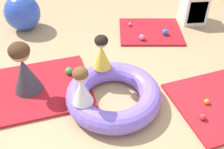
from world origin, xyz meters
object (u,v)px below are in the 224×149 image
object	(u,v)px
child_in_white	(82,86)
storage_cube	(194,8)
inflatable_cushion	(114,95)
play_ball_green	(69,71)
play_ball_blue	(165,32)
play_ball_pink	(142,37)
play_ball_pink_second	(130,24)
play_ball_orange	(207,102)
exercise_ball_large	(22,13)
adult_seated	(24,68)
play_ball_red	(203,117)
child_in_yellow	(102,52)

from	to	relation	value
child_in_white	storage_cube	distance (m)	3.19
inflatable_cushion	play_ball_green	bearing A→B (deg)	134.31
inflatable_cushion	play_ball_blue	xyz separation A→B (m)	(1.12, 1.58, -0.05)
play_ball_blue	play_ball_pink	bearing A→B (deg)	-164.26
inflatable_cushion	play_ball_pink_second	bearing A→B (deg)	75.05
play_ball_orange	exercise_ball_large	bearing A→B (deg)	138.93
adult_seated	exercise_ball_large	size ratio (longest dim) A/B	1.15
play_ball_pink	play_ball_pink_second	bearing A→B (deg)	104.48
play_ball_red	play_ball_pink_second	distance (m)	2.46
child_in_white	exercise_ball_large	xyz separation A→B (m)	(-1.08, 2.36, -0.20)
play_ball_orange	play_ball_pink_second	distance (m)	2.26
child_in_white	play_ball_blue	xyz separation A→B (m)	(1.51, 1.79, -0.43)
adult_seated	exercise_ball_large	xyz separation A→B (m)	(-0.32, 1.80, -0.08)
child_in_yellow	play_ball_pink	size ratio (longest dim) A/B	4.80
play_ball_blue	adult_seated	bearing A→B (deg)	-151.42
play_ball_pink	play_ball_pink_second	distance (m)	0.54
child_in_white	play_ball_orange	world-z (taller)	child_in_white
play_ball_blue	storage_cube	size ratio (longest dim) A/B	0.20
child_in_yellow	play_ball_red	world-z (taller)	child_in_yellow
child_in_yellow	play_ball_orange	world-z (taller)	child_in_yellow
play_ball_blue	exercise_ball_large	world-z (taller)	exercise_ball_large
play_ball_pink_second	storage_cube	size ratio (longest dim) A/B	0.12
play_ball_pink	inflatable_cushion	bearing A→B (deg)	-114.53
child_in_yellow	play_ball_blue	xyz separation A→B (m)	(1.23, 1.14, -0.43)
play_ball_blue	play_ball_pink_second	size ratio (longest dim) A/B	1.68
exercise_ball_large	storage_cube	size ratio (longest dim) A/B	1.17
play_ball_red	play_ball_orange	xyz separation A→B (m)	(0.15, 0.25, -0.00)
inflatable_cushion	storage_cube	xyz separation A→B (m)	(1.80, 2.09, 0.14)
play_ball_pink	play_ball_red	size ratio (longest dim) A/B	1.30
play_ball_orange	play_ball_red	bearing A→B (deg)	-120.54
inflatable_cushion	play_ball_blue	world-z (taller)	inflatable_cushion
child_in_yellow	adult_seated	bearing A→B (deg)	-153.05
adult_seated	play_ball_pink	xyz separation A→B (m)	(1.81, 1.10, -0.31)
play_ball_pink	play_ball_orange	distance (m)	1.72
play_ball_green	exercise_ball_large	xyz separation A→B (m)	(-0.87, 1.53, 0.23)
inflatable_cushion	play_ball_green	xyz separation A→B (m)	(-0.60, 0.62, -0.05)
inflatable_cushion	child_in_yellow	xyz separation A→B (m)	(-0.12, 0.43, 0.38)
play_ball_red	play_ball_green	xyz separation A→B (m)	(-1.66, 1.05, 0.01)
play_ball_blue	play_ball_green	distance (m)	1.97
play_ball_pink_second	child_in_white	bearing A→B (deg)	-112.76
adult_seated	play_ball_green	distance (m)	0.69
child_in_yellow	play_ball_pink_second	bearing A→B (deg)	89.36
storage_cube	adult_seated	bearing A→B (deg)	-149.29
play_ball_pink_second	exercise_ball_large	distance (m)	2.02
inflatable_cushion	play_ball_pink_second	distance (m)	2.04
play_ball_pink_second	exercise_ball_large	world-z (taller)	exercise_ball_large
play_ball_orange	adult_seated	bearing A→B (deg)	167.37
play_ball_pink	exercise_ball_large	distance (m)	2.25
play_ball_red	storage_cube	distance (m)	2.65
child_in_white	child_in_yellow	bearing A→B (deg)	136.42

